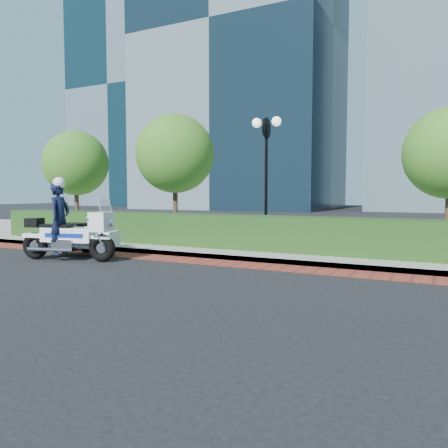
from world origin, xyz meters
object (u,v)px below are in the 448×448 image
at_px(lamppost, 266,160).
at_px(tree_a, 76,163).
at_px(tree_b, 175,154).
at_px(police_motorcycle, 72,231).

relative_size(lamppost, tree_a, 0.92).
height_order(tree_a, tree_b, tree_b).
bearing_deg(tree_a, lamppost, -7.41).
height_order(tree_a, police_motorcycle, tree_a).
xyz_separation_m(tree_a, tree_b, (5.50, 0.00, 0.21)).
relative_size(lamppost, police_motorcycle, 1.51).
bearing_deg(tree_a, tree_b, 0.00).
relative_size(tree_a, police_motorcycle, 1.65).
bearing_deg(tree_b, police_motorcycle, -84.57).
distance_m(lamppost, tree_a, 10.09).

